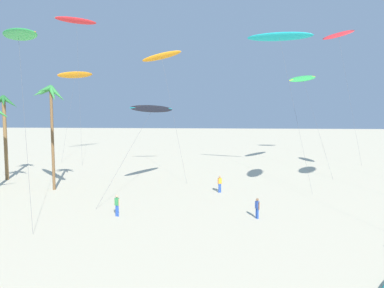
{
  "coord_description": "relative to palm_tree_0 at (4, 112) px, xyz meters",
  "views": [
    {
      "loc": [
        3.72,
        -8.37,
        8.25
      ],
      "look_at": [
        1.72,
        19.08,
        5.65
      ],
      "focal_mm": 34.78,
      "sensor_mm": 36.0,
      "label": 1
    }
  ],
  "objects": [
    {
      "name": "palm_tree_0",
      "position": [
        0.0,
        0.0,
        0.0
      ],
      "size": [
        3.47,
        3.7,
        9.84
      ],
      "color": "brown",
      "rests_on": "ground"
    },
    {
      "name": "palm_tree_1",
      "position": [
        7.88,
        -4.93,
        1.15
      ],
      "size": [
        3.45,
        3.59,
        10.65
      ],
      "color": "brown",
      "rests_on": "ground"
    },
    {
      "name": "flying_kite_1",
      "position": [
        9.21,
        -12.92,
        6.07
      ],
      "size": [
        6.96,
        8.97,
        15.06
      ],
      "color": "green",
      "rests_on": "ground"
    },
    {
      "name": "flying_kite_2",
      "position": [
        17.65,
        4.85,
        6.8
      ],
      "size": [
        6.22,
        6.6,
        15.67
      ],
      "color": "orange",
      "rests_on": "ground"
    },
    {
      "name": "flying_kite_4",
      "position": [
        36.41,
        12.2,
        4.56
      ],
      "size": [
        5.73,
        12.84,
        13.48
      ],
      "color": "green",
      "rests_on": "ground"
    },
    {
      "name": "flying_kite_5",
      "position": [
        31.82,
        4.25,
        8.85
      ],
      "size": [
        7.74,
        11.18,
        17.44
      ],
      "color": "#19B2B7",
      "rests_on": "ground"
    },
    {
      "name": "flying_kite_6",
      "position": [
        17.93,
        -3.24,
        0.35
      ],
      "size": [
        5.26,
        12.2,
        8.77
      ],
      "color": "black",
      "rests_on": "ground"
    },
    {
      "name": "flying_kite_8",
      "position": [
        43.49,
        20.26,
        11.99
      ],
      "size": [
        4.75,
        7.01,
        20.99
      ],
      "color": "red",
      "rests_on": "ground"
    },
    {
      "name": "flying_kite_9",
      "position": [
        2.44,
        16.75,
        14.06
      ],
      "size": [
        5.43,
        8.57,
        22.64
      ],
      "color": "red",
      "rests_on": "ground"
    },
    {
      "name": "flying_kite_10",
      "position": [
        -0.57,
        23.41,
        6.34
      ],
      "size": [
        5.07,
        12.48,
        15.23
      ],
      "color": "orange",
      "rests_on": "ground"
    },
    {
      "name": "person_foreground_walker",
      "position": [
        16.97,
        -13.76,
        -6.99
      ],
      "size": [
        0.47,
        0.31,
        1.69
      ],
      "color": "#284CA3",
      "rests_on": "ground"
    },
    {
      "name": "person_near_left",
      "position": [
        24.88,
        -4.99,
        -6.98
      ],
      "size": [
        0.46,
        0.32,
        1.7
      ],
      "color": "#284CA3",
      "rests_on": "ground"
    },
    {
      "name": "person_mid_field",
      "position": [
        27.68,
        -13.58,
        -7.06
      ],
      "size": [
        0.33,
        0.44,
        1.57
      ],
      "color": "#284CA3",
      "rests_on": "ground"
    }
  ]
}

